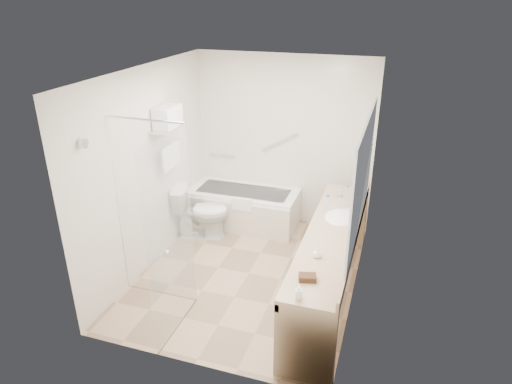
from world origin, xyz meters
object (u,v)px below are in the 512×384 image
(bathtub, at_px, (244,207))
(water_bottle_left, at_px, (327,203))
(vanity_counter, at_px, (331,249))
(amenity_basket, at_px, (307,278))
(toilet, at_px, (201,212))

(bathtub, distance_m, water_bottle_left, 1.76)
(vanity_counter, bearing_deg, water_bottle_left, 106.17)
(amenity_basket, distance_m, water_bottle_left, 1.49)
(bathtub, xyz_separation_m, amenity_basket, (1.45, -2.35, 0.60))
(water_bottle_left, bearing_deg, amenity_basket, -86.95)
(vanity_counter, bearing_deg, bathtub, 137.65)
(vanity_counter, xyz_separation_m, amenity_basket, (-0.07, -0.96, 0.24))
(bathtub, distance_m, vanity_counter, 2.09)
(vanity_counter, distance_m, toilet, 2.17)
(bathtub, xyz_separation_m, toilet, (-0.45, -0.54, 0.11))
(toilet, bearing_deg, vanity_counter, -129.34)
(toilet, xyz_separation_m, amenity_basket, (1.90, -1.81, 0.49))
(bathtub, height_order, amenity_basket, amenity_basket)
(toilet, bearing_deg, water_bottle_left, -116.37)
(toilet, relative_size, amenity_basket, 4.86)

